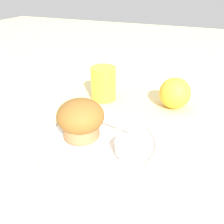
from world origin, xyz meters
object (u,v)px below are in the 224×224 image
(orange_fruit, at_px, (175,93))
(butter_knife, at_px, (116,125))
(muffin, at_px, (81,119))
(juice_glass, at_px, (103,84))

(orange_fruit, bearing_deg, butter_knife, -117.37)
(butter_knife, bearing_deg, muffin, -116.72)
(butter_knife, relative_size, orange_fruit, 1.95)
(muffin, height_order, orange_fruit, muffin)
(orange_fruit, bearing_deg, muffin, -120.75)
(muffin, height_order, juice_glass, muffin)
(juice_glass, bearing_deg, orange_fruit, 7.23)
(muffin, bearing_deg, orange_fruit, 59.25)
(orange_fruit, distance_m, juice_glass, 0.19)
(butter_knife, height_order, orange_fruit, orange_fruit)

